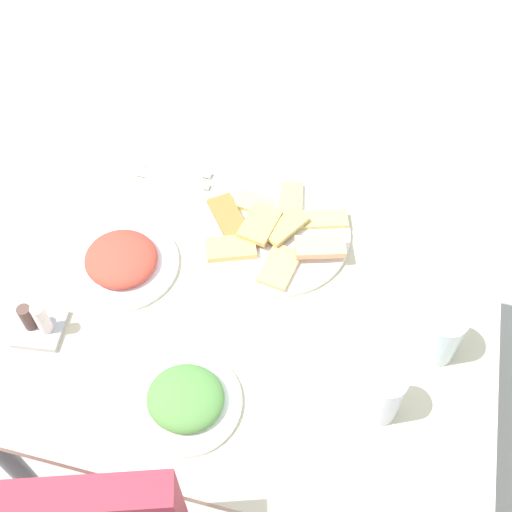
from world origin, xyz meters
TOP-DOWN VIEW (x-y plane):
  - ground_plane at (0.00, 0.00)m, footprint 6.00×6.00m
  - dining_table at (0.00, 0.00)m, footprint 1.03×0.86m
  - pide_platter at (-0.03, -0.14)m, footprint 0.33×0.33m
  - salad_plate_greens at (0.03, 0.27)m, footprint 0.20×0.20m
  - salad_plate_rice at (0.26, 0.01)m, footprint 0.24×0.24m
  - soda_can at (-0.30, 0.20)m, footprint 0.09×0.09m
  - drinking_glass at (-0.39, 0.05)m, footprint 0.08×0.08m
  - paper_napkin at (0.24, -0.26)m, footprint 0.17×0.17m
  - fork at (0.24, -0.28)m, footprint 0.17×0.02m
  - spoon at (0.24, -0.24)m, footprint 0.18×0.02m
  - condiment_caddy at (0.35, 0.20)m, footprint 0.10×0.10m

SIDE VIEW (x-z plane):
  - ground_plane at x=0.00m, z-range 0.00..0.00m
  - dining_table at x=0.00m, z-range 0.27..0.98m
  - paper_napkin at x=0.24m, z-range 0.71..0.71m
  - fork at x=0.24m, z-range 0.71..0.71m
  - spoon at x=0.24m, z-range 0.71..0.71m
  - pide_platter at x=-0.03m, z-range 0.70..0.74m
  - salad_plate_rice at x=0.26m, z-range 0.70..0.75m
  - salad_plate_greens at x=0.03m, z-range 0.70..0.75m
  - condiment_caddy at x=0.35m, z-range 0.69..0.77m
  - drinking_glass at x=-0.39m, z-range 0.71..0.82m
  - soda_can at x=-0.30m, z-range 0.71..0.83m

